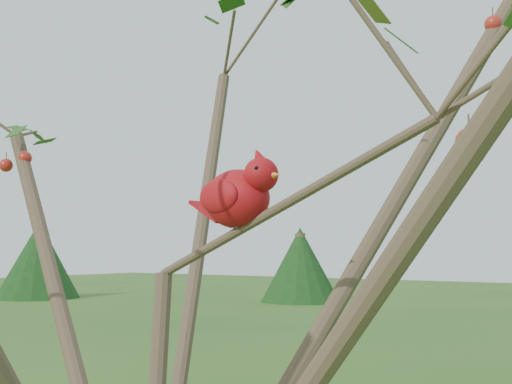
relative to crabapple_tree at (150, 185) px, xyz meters
The scene contains 3 objects.
crabapple_tree is the anchor object (origin of this frame).
cardinal 0.17m from the crabapple_tree, 39.14° to the left, with size 0.23×0.13×0.16m.
distant_trees 21.38m from the crabapple_tree, 101.10° to the left, with size 42.30×14.76×3.19m.
Camera 1 is at (0.86, -0.90, 2.00)m, focal length 45.00 mm.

